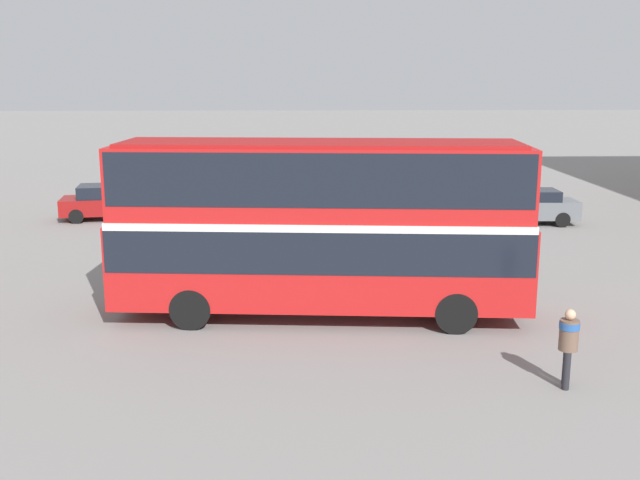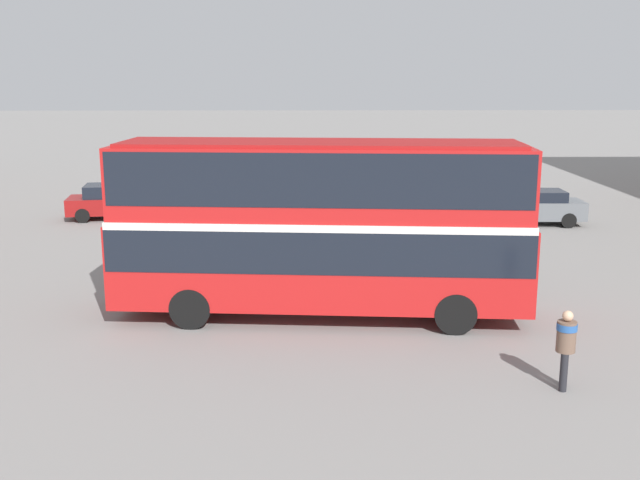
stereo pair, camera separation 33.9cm
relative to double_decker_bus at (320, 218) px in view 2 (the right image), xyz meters
name	(u,v)px [view 2 (the right image)]	position (x,y,z in m)	size (l,w,h in m)	color
ground_plane	(267,313)	(-1.49, 0.38, -2.78)	(240.00, 240.00, 0.00)	gray
double_decker_bus	(320,218)	(0.00, 0.00, 0.00)	(11.33, 3.53, 4.84)	red
pedestrian_foreground	(566,341)	(5.09, -4.95, -1.71)	(0.54, 0.54, 1.74)	#232328
parked_car_kerb_near	(112,201)	(-9.39, 14.61, -1.98)	(4.20, 2.39, 1.59)	maroon
parked_car_kerb_far	(535,207)	(9.80, 12.84, -1.99)	(4.34, 1.88, 1.54)	slate
parked_car_side_street	(343,211)	(1.25, 12.17, -2.01)	(4.65, 2.44, 1.49)	silver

